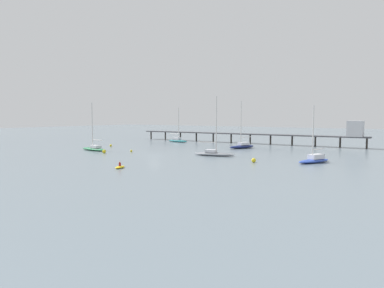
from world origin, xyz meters
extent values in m
plane|color=slate|center=(0.00, 0.00, 0.00)|extent=(400.00, 400.00, 0.00)
cube|color=#4C4C51|center=(0.00, 41.97, 2.92)|extent=(73.99, 5.84, 0.30)
cylinder|color=#38332D|center=(-35.94, 40.82, 1.38)|extent=(0.50, 0.50, 2.77)
cylinder|color=#38332D|center=(-29.41, 41.03, 1.38)|extent=(0.50, 0.50, 2.77)
cylinder|color=#38332D|center=(-22.87, 41.24, 1.38)|extent=(0.50, 0.50, 2.77)
cylinder|color=#38332D|center=(-16.34, 41.45, 1.38)|extent=(0.50, 0.50, 2.77)
cylinder|color=#38332D|center=(-9.80, 41.66, 1.38)|extent=(0.50, 0.50, 2.77)
cylinder|color=#38332D|center=(-3.27, 41.87, 1.38)|extent=(0.50, 0.50, 2.77)
cylinder|color=#38332D|center=(3.27, 42.07, 1.38)|extent=(0.50, 0.50, 2.77)
cylinder|color=#38332D|center=(9.80, 42.28, 1.38)|extent=(0.50, 0.50, 2.77)
cylinder|color=#38332D|center=(16.34, 42.49, 1.38)|extent=(0.50, 0.50, 2.77)
cylinder|color=#38332D|center=(22.87, 42.70, 1.38)|extent=(0.50, 0.50, 2.77)
cylinder|color=#38332D|center=(29.41, 42.91, 1.38)|extent=(0.50, 0.50, 2.77)
cylinder|color=#38332D|center=(35.94, 43.11, 1.38)|extent=(0.50, 0.50, 2.77)
cube|color=silver|center=(33.07, 43.02, 5.17)|extent=(3.99, 3.99, 4.20)
ellipsoid|color=#2D4CB7|center=(32.24, 6.91, 0.33)|extent=(5.09, 8.16, 0.67)
cube|color=silver|center=(32.48, 7.49, 1.10)|extent=(2.60, 3.36, 0.85)
cylinder|color=silver|center=(32.09, 6.54, 5.60)|extent=(0.21, 0.21, 9.86)
cylinder|color=silver|center=(32.73, 8.10, 2.44)|extent=(1.44, 3.18, 0.17)
ellipsoid|color=#287F4C|center=(-19.43, -0.10, 0.33)|extent=(9.74, 3.62, 0.67)
cube|color=silver|center=(-18.68, -0.21, 1.00)|extent=(3.14, 1.99, 0.66)
cylinder|color=silver|center=(-19.90, -0.03, 6.25)|extent=(0.23, 0.23, 11.16)
cylinder|color=silver|center=(-17.78, -0.34, 2.68)|extent=(4.27, 0.81, 0.19)
ellipsoid|color=navy|center=(8.49, 25.66, 0.43)|extent=(4.97, 8.63, 0.86)
cube|color=silver|center=(8.73, 26.29, 1.22)|extent=(2.46, 3.33, 0.73)
cylinder|color=silver|center=(8.34, 25.27, 6.66)|extent=(0.22, 0.22, 11.59)
cylinder|color=silver|center=(9.03, 27.11, 2.95)|extent=(1.54, 3.75, 0.18)
ellipsoid|color=#1E727A|center=(-18.97, 34.39, 0.37)|extent=(8.67, 3.32, 0.74)
cube|color=silver|center=(-19.64, 34.51, 1.16)|extent=(3.38, 1.86, 0.82)
cylinder|color=silver|center=(-18.55, 34.32, 6.03)|extent=(0.22, 0.22, 10.58)
cylinder|color=silver|center=(-20.49, 34.66, 2.65)|extent=(3.90, 0.85, 0.18)
ellipsoid|color=gray|center=(11.35, 6.41, 0.36)|extent=(9.38, 4.15, 0.73)
cube|color=silver|center=(10.64, 6.26, 1.02)|extent=(2.59, 2.08, 0.60)
cylinder|color=silver|center=(11.80, 6.50, 6.73)|extent=(0.23, 0.23, 12.01)
cylinder|color=silver|center=(9.74, 6.07, 2.89)|extent=(4.16, 1.04, 0.18)
ellipsoid|color=yellow|center=(7.72, -17.88, 0.17)|extent=(1.89, 2.75, 0.35)
cylinder|color=maroon|center=(7.72, -17.88, 0.62)|extent=(0.46, 0.46, 0.55)
sphere|color=tan|center=(7.72, -17.88, 1.02)|extent=(0.24, 0.24, 0.24)
sphere|color=yellow|center=(-24.50, 10.27, 0.32)|extent=(0.63, 0.63, 0.63)
sphere|color=yellow|center=(-8.95, 2.21, 0.26)|extent=(0.52, 0.52, 0.52)
sphere|color=yellow|center=(-12.35, -3.14, 0.41)|extent=(0.83, 0.83, 0.83)
sphere|color=yellow|center=(23.01, 0.99, 0.41)|extent=(0.82, 0.82, 0.82)
camera|label=1|loc=(50.12, -59.31, 8.59)|focal=33.37mm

